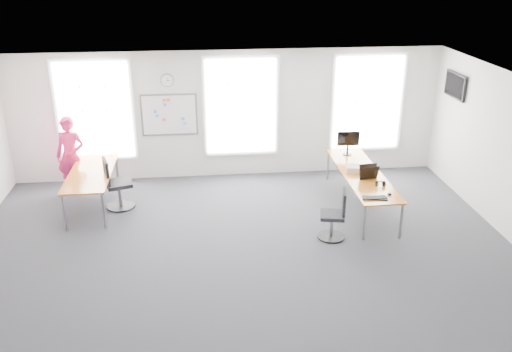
{
  "coord_description": "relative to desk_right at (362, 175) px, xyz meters",
  "views": [
    {
      "loc": [
        -0.68,
        -8.17,
        5.02
      ],
      "look_at": [
        0.35,
        1.2,
        1.1
      ],
      "focal_mm": 38.0,
      "sensor_mm": 36.0,
      "label": 1
    }
  ],
  "objects": [
    {
      "name": "chair_left",
      "position": [
        -5.12,
        0.46,
        -0.21
      ],
      "size": [
        0.63,
        0.62,
        1.11
      ],
      "rotation": [
        0.0,
        0.0,
        1.87
      ],
      "color": "black",
      "rests_on": "ground"
    },
    {
      "name": "paper_stack",
      "position": [
        -0.13,
        0.1,
        0.11
      ],
      "size": [
        0.39,
        0.32,
        0.12
      ],
      "primitive_type": "cube",
      "rotation": [
        0.0,
        0.0,
        -0.2
      ],
      "color": "beige",
      "rests_on": "desk_right"
    },
    {
      "name": "mouse",
      "position": [
        0.2,
        -1.14,
        0.07
      ],
      "size": [
        0.11,
        0.14,
        0.05
      ],
      "primitive_type": "ellipsoid",
      "rotation": [
        0.0,
        0.0,
        -0.29
      ],
      "color": "black",
      "rests_on": "desk_right"
    },
    {
      "name": "window_right",
      "position": [
        0.65,
        2.0,
        1.0
      ],
      "size": [
        1.6,
        0.06,
        2.2
      ],
      "primitive_type": "cube",
      "color": "white",
      "rests_on": "wall_back"
    },
    {
      "name": "wall_back",
      "position": [
        -2.65,
        2.03,
        0.8
      ],
      "size": [
        10.0,
        0.0,
        10.0
      ],
      "primitive_type": "plane",
      "rotation": [
        1.57,
        0.0,
        0.0
      ],
      "color": "white",
      "rests_on": "ground"
    },
    {
      "name": "desk_left",
      "position": [
        -5.61,
        0.55,
        0.03
      ],
      "size": [
        0.86,
        2.16,
        0.79
      ],
      "color": "#C96A16",
      "rests_on": "ground"
    },
    {
      "name": "person",
      "position": [
        -6.15,
        1.32,
        0.18
      ],
      "size": [
        0.71,
        0.54,
        1.76
      ],
      "primitive_type": "imported",
      "rotation": [
        0.0,
        0.0,
        -0.19
      ],
      "color": "#D82060",
      "rests_on": "ground"
    },
    {
      "name": "headphones",
      "position": [
        0.15,
        -0.71,
        0.1
      ],
      "size": [
        0.19,
        0.1,
        0.11
      ],
      "rotation": [
        0.0,
        0.0,
        0.14
      ],
      "color": "black",
      "rests_on": "desk_right"
    },
    {
      "name": "window_mid",
      "position": [
        -2.35,
        2.0,
        1.0
      ],
      "size": [
        1.6,
        0.06,
        2.2
      ],
      "primitive_type": "cube",
      "color": "white",
      "rests_on": "wall_back"
    },
    {
      "name": "chair_right",
      "position": [
        -0.87,
        -1.32,
        -0.27
      ],
      "size": [
        0.52,
        0.52,
        0.97
      ],
      "rotation": [
        0.0,
        0.0,
        -1.79
      ],
      "color": "black",
      "rests_on": "ground"
    },
    {
      "name": "lens_cap",
      "position": [
        0.14,
        -0.81,
        0.05
      ],
      "size": [
        0.08,
        0.08,
        0.01
      ],
      "primitive_type": "cylinder",
      "rotation": [
        0.0,
        0.0,
        -0.29
      ],
      "color": "black",
      "rests_on": "desk_right"
    },
    {
      "name": "floor",
      "position": [
        -2.65,
        -1.97,
        -0.7
      ],
      "size": [
        10.0,
        10.0,
        0.0
      ],
      "primitive_type": "plane",
      "color": "#29292E",
      "rests_on": "ground"
    },
    {
      "name": "ceiling",
      "position": [
        -2.65,
        -1.97,
        2.3
      ],
      "size": [
        10.0,
        10.0,
        0.0
      ],
      "primitive_type": "plane",
      "rotation": [
        3.14,
        0.0,
        0.0
      ],
      "color": "white",
      "rests_on": "ground"
    },
    {
      "name": "laptop_sleeve",
      "position": [
        0.04,
        -0.33,
        0.2
      ],
      "size": [
        0.39,
        0.25,
        0.31
      ],
      "rotation": [
        0.0,
        0.0,
        0.13
      ],
      "color": "black",
      "rests_on": "desk_right"
    },
    {
      "name": "window_left",
      "position": [
        -5.65,
        2.0,
        1.0
      ],
      "size": [
        1.6,
        0.06,
        2.2
      ],
      "primitive_type": "cube",
      "color": "white",
      "rests_on": "wall_back"
    },
    {
      "name": "monitor",
      "position": [
        -0.02,
        1.09,
        0.38
      ],
      "size": [
        0.5,
        0.2,
        0.56
      ],
      "rotation": [
        0.0,
        0.0,
        -0.04
      ],
      "color": "black",
      "rests_on": "desk_right"
    },
    {
      "name": "wall_clock",
      "position": [
        -4.0,
        2.0,
        1.65
      ],
      "size": [
        0.3,
        0.04,
        0.3
      ],
      "primitive_type": "cylinder",
      "rotation": [
        1.57,
        0.0,
        0.0
      ],
      "color": "gray",
      "rests_on": "wall_back"
    },
    {
      "name": "whiteboard",
      "position": [
        -4.0,
        2.0,
        0.85
      ],
      "size": [
        1.2,
        0.03,
        0.9
      ],
      "primitive_type": "cube",
      "color": "white",
      "rests_on": "wall_back"
    },
    {
      "name": "desk_right",
      "position": [
        0.0,
        0.0,
        0.0
      ],
      "size": [
        0.82,
        3.06,
        0.75
      ],
      "color": "#C96A16",
      "rests_on": "ground"
    },
    {
      "name": "tv",
      "position": [
        2.3,
        1.03,
        1.6
      ],
      "size": [
        0.06,
        0.9,
        0.55
      ],
      "primitive_type": "cube",
      "color": "black",
      "rests_on": "wall_right"
    },
    {
      "name": "keyboard",
      "position": [
        -0.12,
        -1.26,
        0.06
      ],
      "size": [
        0.49,
        0.27,
        0.02
      ],
      "primitive_type": "cube",
      "rotation": [
        0.0,
        0.0,
        -0.23
      ],
      "color": "black",
      "rests_on": "desk_right"
    },
    {
      "name": "wall_front",
      "position": [
        -2.65,
        -5.97,
        0.8
      ],
      "size": [
        10.0,
        0.0,
        10.0
      ],
      "primitive_type": "plane",
      "rotation": [
        -1.57,
        0.0,
        0.0
      ],
      "color": "white",
      "rests_on": "ground"
    }
  ]
}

